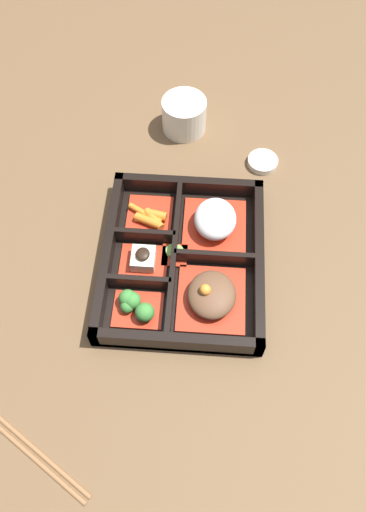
{
  "coord_description": "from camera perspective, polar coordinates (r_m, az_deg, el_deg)",
  "views": [
    {
      "loc": [
        0.39,
        0.03,
        0.7
      ],
      "look_at": [
        0.0,
        0.0,
        0.03
      ],
      "focal_mm": 35.0,
      "sensor_mm": 36.0,
      "label": 1
    }
  ],
  "objects": [
    {
      "name": "bento_rim",
      "position": [
        0.78,
        -0.29,
        -0.21
      ],
      "size": [
        0.29,
        0.25,
        0.04
      ],
      "color": "black",
      "rests_on": "ground_plane"
    },
    {
      "name": "chopsticks",
      "position": [
        0.73,
        -17.97,
        -19.62
      ],
      "size": [
        0.14,
        0.21,
        0.01
      ],
      "color": "brown",
      "rests_on": "ground_plane"
    },
    {
      "name": "bento_base",
      "position": [
        0.79,
        0.0,
        -0.72
      ],
      "size": [
        0.29,
        0.25,
        0.01
      ],
      "color": "black",
      "rests_on": "ground_plane"
    },
    {
      "name": "bowl_pickles",
      "position": [
        0.79,
        -0.97,
        0.26
      ],
      "size": [
        0.04,
        0.04,
        0.01
      ],
      "color": "#B22D19",
      "rests_on": "bento_base"
    },
    {
      "name": "bowl_rice",
      "position": [
        0.8,
        3.69,
        4.05
      ],
      "size": [
        0.11,
        0.1,
        0.05
      ],
      "color": "#B22D19",
      "rests_on": "bento_base"
    },
    {
      "name": "bowl_stew",
      "position": [
        0.74,
        3.28,
        -4.54
      ],
      "size": [
        0.11,
        0.1,
        0.04
      ],
      "color": "#B22D19",
      "rests_on": "bento_base"
    },
    {
      "name": "bowl_carrots",
      "position": [
        0.83,
        -3.8,
        4.53
      ],
      "size": [
        0.08,
        0.07,
        0.02
      ],
      "color": "#B22D19",
      "rests_on": "bento_base"
    },
    {
      "name": "bowl_greens",
      "position": [
        0.74,
        -5.48,
        -5.69
      ],
      "size": [
        0.06,
        0.07,
        0.03
      ],
      "color": "#B22D19",
      "rests_on": "bento_base"
    },
    {
      "name": "tea_cup",
      "position": [
        0.95,
        0.13,
        15.87
      ],
      "size": [
        0.08,
        0.08,
        0.06
      ],
      "color": "beige",
      "rests_on": "ground_plane"
    },
    {
      "name": "sauce_dish",
      "position": [
        0.92,
        9.09,
        10.59
      ],
      "size": [
        0.05,
        0.05,
        0.01
      ],
      "color": "beige",
      "rests_on": "ground_plane"
    },
    {
      "name": "ground_plane",
      "position": [
        0.8,
        0.0,
        -0.9
      ],
      "size": [
        3.0,
        3.0,
        0.0
      ],
      "primitive_type": "plane",
      "color": "brown"
    },
    {
      "name": "bowl_tofu",
      "position": [
        0.78,
        -4.54,
        -0.44
      ],
      "size": [
        0.06,
        0.07,
        0.03
      ],
      "color": "#B22D19",
      "rests_on": "bento_base"
    }
  ]
}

